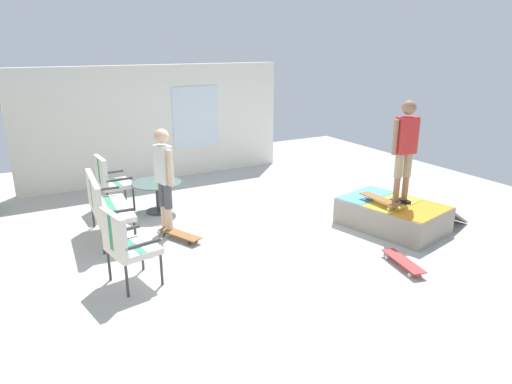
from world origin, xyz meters
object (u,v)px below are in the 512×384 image
at_px(patio_chair_near_house, 109,178).
at_px(person_watching, 164,174).
at_px(patio_chair_by_wall, 124,241).
at_px(skateboard_on_ramp, 380,199).
at_px(patio_bench, 103,202).
at_px(patio_table, 157,191).
at_px(skateboard_by_bench, 180,234).
at_px(person_skater, 405,145).
at_px(skate_ramp, 393,215).
at_px(skateboard_spare, 403,261).

height_order(patio_chair_near_house, person_watching, person_watching).
bearing_deg(patio_chair_by_wall, skateboard_on_ramp, -92.50).
distance_m(patio_bench, person_watching, 1.03).
bearing_deg(skateboard_on_ramp, patio_table, 48.07).
relative_size(patio_table, skateboard_by_bench, 1.11).
distance_m(skateboard_by_bench, skateboard_on_ramp, 3.29).
bearing_deg(person_skater, patio_chair_near_house, 50.71).
bearing_deg(skateboard_on_ramp, skate_ramp, -94.33).
bearing_deg(person_watching, skate_ramp, -115.33).
bearing_deg(skateboard_by_bench, patio_bench, 59.05).
bearing_deg(patio_table, skateboard_spare, -148.79).
bearing_deg(skateboard_spare, patio_chair_by_wall, 68.83).
distance_m(person_skater, skateboard_on_ramp, 0.96).
distance_m(patio_bench, person_skater, 4.85).
distance_m(patio_chair_by_wall, skateboard_by_bench, 1.61).
xyz_separation_m(patio_table, person_watching, (-1.04, 0.17, 0.61)).
bearing_deg(skateboard_by_bench, skateboard_spare, -135.28).
relative_size(patio_chair_by_wall, skateboard_spare, 1.24).
xyz_separation_m(person_skater, skateboard_by_bench, (1.34, 3.35, -1.35)).
xyz_separation_m(person_watching, person_skater, (-1.69, -3.44, 0.42)).
bearing_deg(skateboard_spare, person_watching, 41.92).
bearing_deg(skate_ramp, skateboard_spare, 140.94).
bearing_deg(skateboard_spare, skate_ramp, -39.06).
relative_size(patio_table, person_watching, 0.52).
xyz_separation_m(skate_ramp, patio_chair_near_house, (3.19, 3.96, 0.38)).
distance_m(patio_chair_by_wall, patio_table, 2.73).
bearing_deg(patio_bench, person_skater, -114.03).
height_order(patio_chair_by_wall, skateboard_spare, patio_chair_by_wall).
distance_m(skate_ramp, patio_chair_by_wall, 4.43).
relative_size(patio_chair_by_wall, skateboard_on_ramp, 1.27).
height_order(patio_chair_near_house, patio_table, patio_chair_near_house).
distance_m(skate_ramp, patio_table, 4.19).
relative_size(skate_ramp, person_watching, 1.16).
xyz_separation_m(patio_chair_near_house, person_watching, (-1.58, -0.55, 0.40)).
height_order(patio_bench, person_skater, person_skater).
height_order(patio_table, person_skater, person_skater).
bearing_deg(patio_table, patio_chair_by_wall, 154.36).
height_order(patio_table, skateboard_on_ramp, patio_table).
xyz_separation_m(patio_chair_by_wall, person_watching, (1.41, -1.00, 0.40)).
bearing_deg(patio_chair_near_house, patio_bench, 164.47).
xyz_separation_m(patio_bench, skateboard_spare, (-3.02, -3.40, -0.53)).
relative_size(patio_bench, patio_chair_near_house, 1.26).
bearing_deg(skateboard_spare, person_skater, -42.09).
xyz_separation_m(patio_chair_near_house, skateboard_spare, (-4.34, -3.03, -0.53)).
bearing_deg(patio_chair_by_wall, patio_chair_near_house, -8.57).
height_order(person_watching, skateboard_spare, person_watching).
bearing_deg(patio_table, person_skater, -129.88).
xyz_separation_m(patio_chair_by_wall, patio_table, (2.45, -1.18, -0.21)).
bearing_deg(skateboard_spare, patio_chair_near_house, 34.92).
relative_size(patio_bench, patio_table, 1.42).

